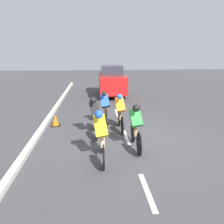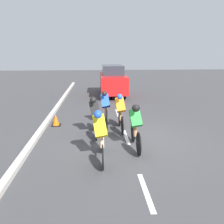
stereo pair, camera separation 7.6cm
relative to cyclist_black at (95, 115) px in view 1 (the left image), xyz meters
name	(u,v)px [view 1 (the left image)]	position (x,y,z in m)	size (l,w,h in m)	color
ground_plane	(127,140)	(-1.10, 0.49, -0.78)	(60.00, 60.00, 0.00)	#424244
lane_stripe_near	(147,191)	(-1.10, 3.43, -0.78)	(0.12, 1.40, 0.01)	white
lane_stripe_mid	(126,137)	(-1.10, 0.23, -0.78)	(0.12, 1.40, 0.01)	white
lane_stripe_far	(117,113)	(-1.10, -2.97, -0.78)	(0.12, 1.40, 0.01)	white
curb	(36,138)	(2.10, 0.23, -0.71)	(0.20, 27.58, 0.14)	beige
cyclist_black	(95,115)	(0.00, 0.00, 0.00)	(0.41, 1.68, 1.50)	black
cyclist_orange	(120,111)	(-0.96, -0.49, -0.02)	(0.40, 1.69, 1.49)	black
cyclist_blue	(105,107)	(-0.42, -1.18, -0.02)	(0.40, 1.76, 1.49)	black
cyclist_yellow	(101,134)	(-0.15, 1.94, 0.03)	(0.42, 1.71, 1.55)	black
cyclist_green	(136,125)	(-1.24, 1.24, 0.02)	(0.40, 1.74, 1.52)	black
support_car	(112,80)	(-1.21, -7.60, 0.26)	(1.70, 3.98, 2.08)	black
traffic_cone	(55,120)	(1.65, -1.25, -0.55)	(0.36, 0.36, 0.49)	black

